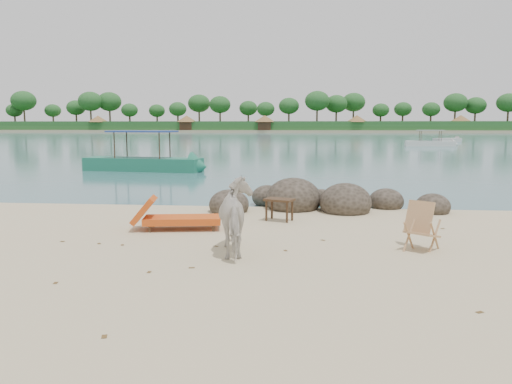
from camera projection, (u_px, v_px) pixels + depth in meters
The scene contains 12 objects.
water at pixel (300, 136), 96.91m from camera, with size 400.00×400.00×0.00m, color #36676D.
far_shore at pixel (302, 131), 175.80m from camera, with size 420.00×90.00×1.40m, color tan.
far_scenery at pixel (302, 121), 142.53m from camera, with size 420.00×18.00×9.50m.
boulders at pixel (316, 202), 13.74m from camera, with size 6.39×2.87×1.15m.
cow at pixel (239, 218), 8.99m from camera, with size 0.73×1.60×1.35m, color silver.
side_table at pixel (279, 211), 12.02m from camera, with size 0.67×0.43×0.54m, color #332114, non-canonical shape.
lounge_chair at pixel (183, 217), 11.06m from camera, with size 2.11×0.74×0.63m, color red, non-canonical shape.
deck_chair at pixel (422, 228), 9.20m from camera, with size 0.56×0.62×0.88m, color tan, non-canonical shape.
boat_near at pixel (142, 137), 25.56m from camera, with size 6.87×1.55×3.34m, color #1C684E, non-canonical shape.
boat_mid at pixel (430, 133), 54.24m from camera, with size 5.82×1.31×2.84m, color silver, non-canonical shape.
boat_far at pixel (447, 139), 67.66m from camera, with size 5.05×1.14×0.59m, color #B5B5B1, non-canonical shape.
dead_leaves at pixel (208, 256), 8.91m from camera, with size 8.01×6.39×0.00m.
Camera 1 is at (0.82, -7.86, 2.35)m, focal length 35.00 mm.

